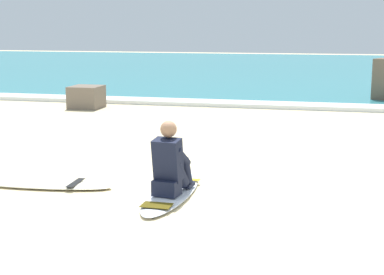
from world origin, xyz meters
The scene contains 7 objects.
ground_plane centered at (0.00, 0.00, 0.00)m, with size 80.00×80.00×0.00m, color beige.
sea centered at (0.00, 22.43, 0.05)m, with size 80.00×28.00×0.10m, color teal.
breaking_foam centered at (0.00, 8.73, 0.06)m, with size 80.00×0.90×0.11m, color white.
surfboard_main centered at (0.03, 0.00, 0.04)m, with size 0.54×2.09×0.08m.
surfer_seated centered at (0.04, -0.12, 0.44)m, with size 0.43×0.74×0.95m.
surfboard_spare_near centered at (-2.02, 0.02, 0.04)m, with size 2.39×0.62×0.08m.
shoreline_rock centered at (-4.39, 7.35, 0.30)m, with size 0.80×0.85×0.60m, color #756656.
Camera 1 is at (1.99, -7.06, 2.20)m, focal length 54.12 mm.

